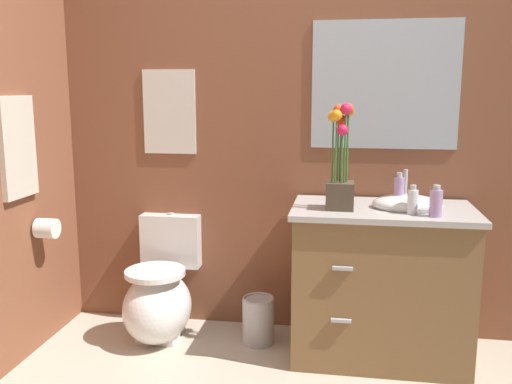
{
  "coord_description": "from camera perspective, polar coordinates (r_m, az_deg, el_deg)",
  "views": [
    {
      "loc": [
        0.17,
        -1.68,
        1.42
      ],
      "look_at": [
        -0.29,
        1.15,
        0.89
      ],
      "focal_mm": 38.87,
      "sensor_mm": 36.0,
      "label": 1
    }
  ],
  "objects": [
    {
      "name": "wall_back",
      "position": [
        3.21,
        9.89,
        7.21
      ],
      "size": [
        4.67,
        0.05,
        2.5
      ],
      "primitive_type": "cube",
      "color": "brown",
      "rests_on": "ground_plane"
    },
    {
      "name": "lotion_bottle",
      "position": [
        2.95,
        14.47,
        0.02
      ],
      "size": [
        0.05,
        0.05,
        0.18
      ],
      "color": "#B28CBF",
      "rests_on": "vanity_cabinet"
    },
    {
      "name": "toilet_paper_roll",
      "position": [
        3.23,
        -20.72,
        -3.52
      ],
      "size": [
        0.11,
        0.11,
        0.11
      ],
      "primitive_type": "cylinder",
      "rotation": [
        0.0,
        1.57,
        0.0
      ],
      "color": "white"
    },
    {
      "name": "wall_mirror",
      "position": [
        3.18,
        13.13,
        10.67
      ],
      "size": [
        0.8,
        0.01,
        0.7
      ],
      "primitive_type": "cube",
      "color": "#B2BCC6"
    },
    {
      "name": "trash_bin",
      "position": [
        3.23,
        0.24,
        -13.02
      ],
      "size": [
        0.18,
        0.18,
        0.27
      ],
      "color": "#B7B7BC",
      "rests_on": "ground_plane"
    },
    {
      "name": "vanity_cabinet",
      "position": [
        3.06,
        12.73,
        -8.91
      ],
      "size": [
        0.94,
        0.56,
        1.0
      ],
      "color": "brown",
      "rests_on": "ground_plane"
    },
    {
      "name": "soap_bottle",
      "position": [
        2.82,
        15.81,
        -0.91
      ],
      "size": [
        0.05,
        0.05,
        0.14
      ],
      "color": "white",
      "rests_on": "vanity_cabinet"
    },
    {
      "name": "toilet",
      "position": [
        3.3,
        -9.85,
        -10.62
      ],
      "size": [
        0.38,
        0.59,
        0.69
      ],
      "color": "white",
      "rests_on": "ground_plane"
    },
    {
      "name": "flower_vase",
      "position": [
        2.83,
        8.7,
        2.46
      ],
      "size": [
        0.14,
        0.14,
        0.54
      ],
      "color": "#4C3D2D",
      "rests_on": "vanity_cabinet"
    },
    {
      "name": "wall_poster",
      "position": [
        3.34,
        -8.91,
        8.13
      ],
      "size": [
        0.32,
        0.01,
        0.49
      ],
      "primitive_type": "cube",
      "color": "silver"
    },
    {
      "name": "hand_wash_bottle",
      "position": [
        2.79,
        18.03,
        -1.04
      ],
      "size": [
        0.06,
        0.06,
        0.15
      ],
      "color": "#B28CBF",
      "rests_on": "vanity_cabinet"
    },
    {
      "name": "hanging_towel",
      "position": [
        3.08,
        -23.3,
        4.26
      ],
      "size": [
        0.03,
        0.28,
        0.52
      ],
      "primitive_type": "cube",
      "color": "beige"
    }
  ]
}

